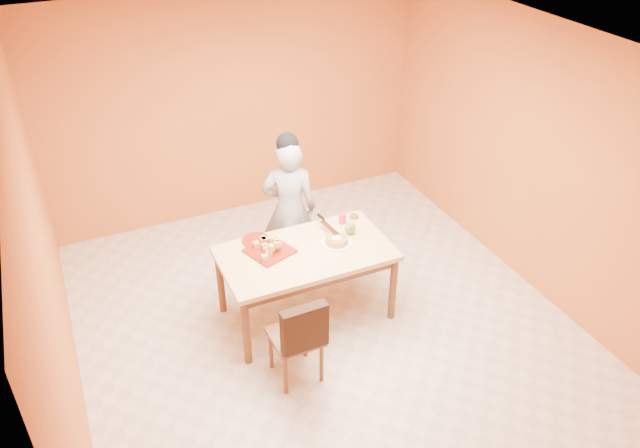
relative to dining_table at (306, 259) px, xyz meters
name	(u,v)px	position (x,y,z in m)	size (l,w,h in m)	color
floor	(326,326)	(0.10, -0.25, -0.67)	(5.00, 5.00, 0.00)	beige
ceiling	(328,51)	(0.10, -0.25, 2.03)	(5.00, 5.00, 0.00)	white
wall_back	(236,106)	(0.10, 2.25, 0.68)	(4.50, 4.50, 0.00)	orange
wall_left	(47,273)	(-2.15, -0.25, 0.68)	(5.00, 5.00, 0.00)	orange
wall_right	(534,159)	(2.35, -0.25, 0.68)	(5.00, 5.00, 0.00)	orange
dining_table	(306,259)	(0.00, 0.00, 0.00)	(1.60, 0.90, 0.76)	#F4CE7F
dining_chair	(296,335)	(-0.40, -0.72, -0.20)	(0.42, 0.49, 0.90)	brown
pastry_pile	(269,245)	(-0.31, 0.13, 0.17)	(0.33, 0.33, 0.11)	tan
person	(289,209)	(0.14, 0.74, 0.11)	(0.56, 0.37, 1.54)	#9B9A9D
pastry_platter	(270,251)	(-0.31, 0.13, 0.11)	(0.37, 0.37, 0.02)	maroon
red_dinner_plate	(256,240)	(-0.36, 0.35, 0.10)	(0.27, 0.27, 0.02)	maroon
white_cake_plate	(337,243)	(0.32, -0.01, 0.10)	(0.30, 0.30, 0.01)	silver
sponge_cake	(337,240)	(0.32, -0.01, 0.13)	(0.21, 0.21, 0.05)	orange
cake_server	(329,228)	(0.33, 0.17, 0.16)	(0.06, 0.29, 0.01)	white
egg_ornament	(350,228)	(0.51, 0.09, 0.16)	(0.11, 0.09, 0.13)	olive
magenta_glass	(342,218)	(0.53, 0.30, 0.15)	(0.07, 0.07, 0.10)	#CA1E50
checker_tin	(354,216)	(0.68, 0.34, 0.11)	(0.09, 0.09, 0.03)	#3B1F10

